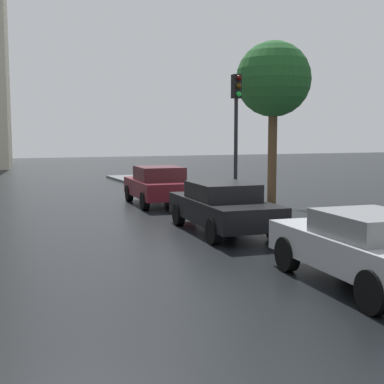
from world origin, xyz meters
TOP-DOWN VIEW (x-y plane):
  - car_black_mid_road at (2.60, 10.91)m, footprint 2.07×4.45m
  - car_silver_far_ahead at (2.57, 5.30)m, footprint 1.97×4.09m
  - car_maroon_behind_camera at (2.83, 16.92)m, footprint 2.09×4.05m
  - traffic_light at (4.28, 13.40)m, footprint 0.26×0.39m
  - street_tree_near at (6.93, 15.54)m, footprint 2.80×2.80m

SIDE VIEW (x-z plane):
  - car_silver_far_ahead at x=2.57m, z-range 0.04..1.36m
  - car_black_mid_road at x=2.60m, z-range 0.03..1.37m
  - car_maroon_behind_camera at x=2.83m, z-range 0.03..1.47m
  - traffic_light at x=4.28m, z-range 0.98..5.37m
  - street_tree_near at x=6.93m, z-range 1.59..7.68m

